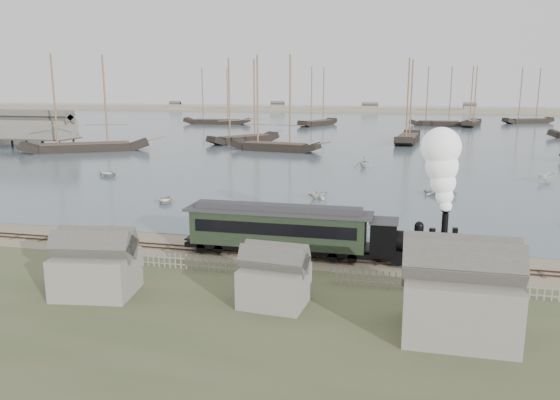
# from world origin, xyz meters

# --- Properties ---
(ground) EXTENTS (600.00, 600.00, 0.00)m
(ground) POSITION_xyz_m (0.00, 0.00, 0.00)
(ground) COLOR gray
(ground) RESTS_ON ground
(harbor_water) EXTENTS (600.00, 336.00, 0.06)m
(harbor_water) POSITION_xyz_m (0.00, 170.00, 0.03)
(harbor_water) COLOR #455763
(harbor_water) RESTS_ON ground
(rail_track) EXTENTS (120.00, 1.80, 0.16)m
(rail_track) POSITION_xyz_m (0.00, -2.00, 0.04)
(rail_track) COLOR #37271E
(rail_track) RESTS_ON ground
(picket_fence_west) EXTENTS (19.00, 0.10, 1.20)m
(picket_fence_west) POSITION_xyz_m (-6.50, -7.00, 0.00)
(picket_fence_west) COLOR gray
(picket_fence_west) RESTS_ON ground
(picket_fence_east) EXTENTS (15.00, 0.10, 1.20)m
(picket_fence_east) POSITION_xyz_m (12.50, -7.50, 0.00)
(picket_fence_east) COLOR gray
(picket_fence_east) RESTS_ON ground
(shed_left) EXTENTS (5.00, 4.00, 4.10)m
(shed_left) POSITION_xyz_m (-10.00, -13.00, 0.00)
(shed_left) COLOR gray
(shed_left) RESTS_ON ground
(shed_mid) EXTENTS (4.00, 3.50, 3.60)m
(shed_mid) POSITION_xyz_m (2.00, -12.00, 0.00)
(shed_mid) COLOR gray
(shed_mid) RESTS_ON ground
(shed_right) EXTENTS (6.00, 5.00, 5.10)m
(shed_right) POSITION_xyz_m (13.00, -14.00, 0.00)
(shed_right) COLOR gray
(shed_right) RESTS_ON ground
(far_spit) EXTENTS (500.00, 20.00, 1.80)m
(far_spit) POSITION_xyz_m (0.00, 250.00, 0.00)
(far_spit) COLOR tan
(far_spit) RESTS_ON ground
(locomotive) EXTENTS (8.28, 3.09, 10.33)m
(locomotive) POSITION_xyz_m (12.07, -2.00, 4.75)
(locomotive) COLOR black
(locomotive) RESTS_ON ground
(passenger_coach) EXTENTS (15.33, 2.96, 3.72)m
(passenger_coach) POSITION_xyz_m (-0.17, -2.00, 2.34)
(passenger_coach) COLOR black
(passenger_coach) RESTS_ON ground
(beached_dinghy) EXTENTS (4.60, 4.88, 0.82)m
(beached_dinghy) POSITION_xyz_m (-16.12, 0.50, 0.41)
(beached_dinghy) COLOR silver
(beached_dinghy) RESTS_ON ground
(rowboat_0) EXTENTS (4.13, 3.63, 0.71)m
(rowboat_0) POSITION_xyz_m (-17.87, 14.69, 0.42)
(rowboat_0) COLOR silver
(rowboat_0) RESTS_ON harbor_water
(rowboat_1) EXTENTS (3.43, 3.51, 1.40)m
(rowboat_1) POSITION_xyz_m (-0.54, 21.12, 0.76)
(rowboat_1) COLOR silver
(rowboat_1) RESTS_ON harbor_water
(rowboat_2) EXTENTS (4.10, 3.79, 1.57)m
(rowboat_2) POSITION_xyz_m (5.39, 7.97, 0.85)
(rowboat_2) COLOR silver
(rowboat_2) RESTS_ON harbor_water
(rowboat_3) EXTENTS (4.20, 4.92, 0.86)m
(rowboat_3) POSITION_xyz_m (14.29, 26.54, 0.49)
(rowboat_3) COLOR silver
(rowboat_3) RESTS_ON harbor_water
(rowboat_5) EXTENTS (3.22, 3.27, 1.29)m
(rowboat_5) POSITION_xyz_m (29.61, 40.22, 0.70)
(rowboat_5) COLOR silver
(rowboat_5) RESTS_ON harbor_water
(rowboat_6) EXTENTS (4.59, 4.94, 0.83)m
(rowboat_6) POSITION_xyz_m (-34.97, 30.78, 0.48)
(rowboat_6) COLOR silver
(rowboat_6) RESTS_ON harbor_water
(rowboat_7) EXTENTS (3.38, 2.94, 1.73)m
(rowboat_7) POSITION_xyz_m (2.77, 48.95, 0.93)
(rowboat_7) COLOR silver
(rowboat_7) RESTS_ON harbor_water
(schooner_0) EXTENTS (25.07, 18.20, 20.00)m
(schooner_0) POSITION_xyz_m (-56.01, 58.48, 10.06)
(schooner_0) COLOR black
(schooner_0) RESTS_ON harbor_water
(schooner_1) EXTENTS (14.99, 18.30, 20.00)m
(schooner_1) POSITION_xyz_m (-28.59, 82.53, 10.06)
(schooner_1) COLOR black
(schooner_1) RESTS_ON harbor_water
(schooner_2) EXTENTS (19.77, 7.80, 20.00)m
(schooner_2) POSITION_xyz_m (-17.26, 68.03, 10.06)
(schooner_2) COLOR black
(schooner_2) RESTS_ON harbor_water
(schooner_3) EXTENTS (7.09, 21.94, 20.00)m
(schooner_3) POSITION_xyz_m (10.02, 92.58, 10.06)
(schooner_3) COLOR black
(schooner_3) RESTS_ON harbor_water
(schooner_6) EXTENTS (23.94, 6.71, 20.00)m
(schooner_6) POSITION_xyz_m (-56.54, 141.78, 10.06)
(schooner_6) COLOR black
(schooner_6) RESTS_ON harbor_water
(schooner_7) EXTENTS (11.98, 19.98, 20.00)m
(schooner_7) POSITION_xyz_m (-20.34, 143.15, 10.06)
(schooner_7) COLOR black
(schooner_7) RESTS_ON harbor_water
(schooner_8) EXTENTS (19.71, 4.81, 20.00)m
(schooner_8) POSITION_xyz_m (20.02, 150.71, 10.06)
(schooner_8) COLOR black
(schooner_8) RESTS_ON harbor_water
(schooner_9) EXTENTS (19.47, 13.09, 20.00)m
(schooner_9) POSITION_xyz_m (52.41, 171.18, 10.06)
(schooner_9) COLOR black
(schooner_9) RESTS_ON harbor_water
(schooner_10) EXTENTS (8.96, 18.53, 20.00)m
(schooner_10) POSITION_xyz_m (30.94, 151.95, 10.06)
(schooner_10) COLOR black
(schooner_10) RESTS_ON harbor_water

